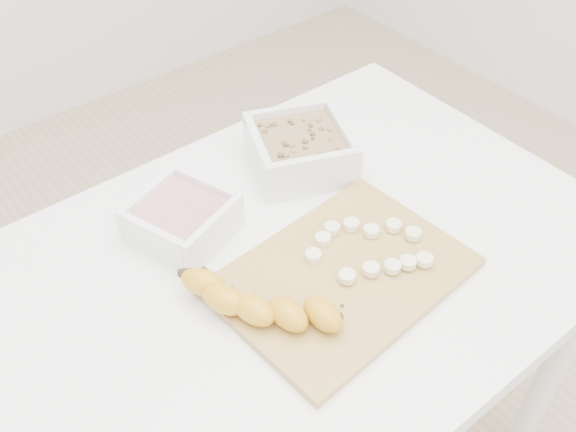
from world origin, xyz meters
TOP-DOWN VIEW (x-y plane):
  - table at (0.00, 0.00)m, footprint 1.00×0.70m
  - bowl_yogurt at (-0.12, 0.15)m, footprint 0.18×0.18m
  - bowl_granola at (0.14, 0.17)m, footprint 0.22×0.22m
  - cutting_board at (0.02, -0.08)m, footprint 0.38×0.29m
  - banana at (-0.12, -0.07)m, footprint 0.14×0.24m
  - banana_slices at (0.08, -0.07)m, footprint 0.18×0.17m

SIDE VIEW (x-z plane):
  - table at x=0.00m, z-range 0.28..1.03m
  - cutting_board at x=0.02m, z-range 0.75..0.76m
  - banana_slices at x=0.08m, z-range 0.77..0.78m
  - bowl_yogurt at x=-0.12m, z-range 0.75..0.82m
  - banana at x=-0.12m, z-range 0.77..0.81m
  - bowl_granola at x=0.14m, z-range 0.75..0.83m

